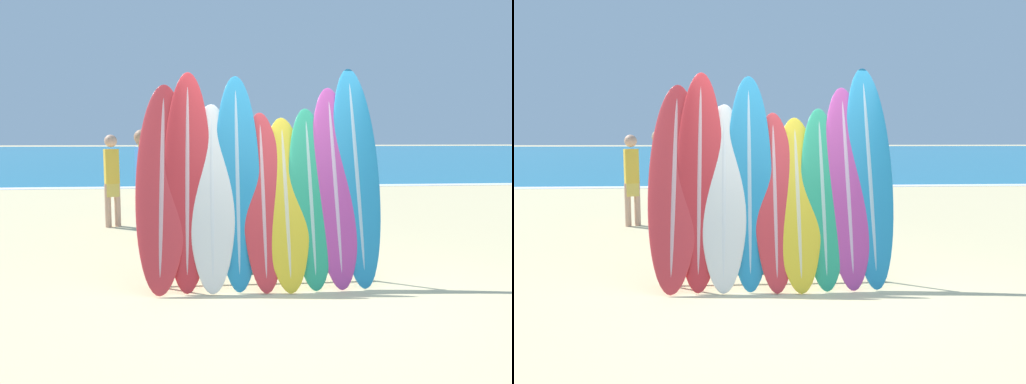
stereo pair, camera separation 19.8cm
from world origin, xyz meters
TOP-DOWN VIEW (x-y plane):
  - ground_plane at (0.00, 0.00)m, footprint 160.00×160.00m
  - ocean_water at (0.00, 40.43)m, footprint 120.00×60.00m
  - surfboard_rack at (-0.23, 0.28)m, footprint 2.57×0.04m
  - surfboard_slot_0 at (-1.37, 0.35)m, footprint 0.59×1.06m
  - surfboard_slot_1 at (-1.08, 0.36)m, footprint 0.54×0.97m
  - surfboard_slot_2 at (-0.80, 0.29)m, footprint 0.53×0.93m
  - surfboard_slot_3 at (-0.51, 0.36)m, footprint 0.52×0.95m
  - surfboard_slot_4 at (-0.22, 0.28)m, footprint 0.48×0.93m
  - surfboard_slot_5 at (0.04, 0.27)m, footprint 0.53×0.95m
  - surfboard_slot_6 at (0.32, 0.29)m, footprint 0.50×0.86m
  - surfboard_slot_7 at (0.62, 0.33)m, footprint 0.53×0.95m
  - surfboard_slot_8 at (0.89, 0.37)m, footprint 0.54×0.97m
  - person_near_water at (-1.92, 2.82)m, footprint 0.26×0.30m
  - person_mid_beach at (-2.65, 4.09)m, footprint 0.29×0.25m
  - person_far_left at (-2.46, 7.31)m, footprint 0.30×0.25m
  - person_far_right at (-2.78, 8.74)m, footprint 0.22×0.28m

SIDE VIEW (x-z plane):
  - ground_plane at x=0.00m, z-range 0.00..0.00m
  - ocean_water at x=0.00m, z-range 0.00..0.01m
  - surfboard_rack at x=-0.23m, z-range 0.04..0.99m
  - person_far_right at x=-2.78m, z-range 0.08..1.73m
  - person_mid_beach at x=-2.65m, z-range 0.08..1.80m
  - person_far_left at x=-2.46m, z-range 0.08..1.84m
  - surfboard_slot_5 at x=0.04m, z-range 0.00..1.94m
  - person_near_water at x=-1.92m, z-range 0.08..1.88m
  - surfboard_slot_4 at x=-0.22m, z-range 0.00..1.99m
  - surfboard_slot_6 at x=0.32m, z-range 0.00..2.04m
  - surfboard_slot_2 at x=-0.80m, z-range 0.00..2.10m
  - surfboard_slot_7 at x=0.62m, z-range 0.00..2.30m
  - surfboard_slot_0 at x=-1.37m, z-range 0.00..2.33m
  - surfboard_slot_3 at x=-0.51m, z-range 0.00..2.43m
  - surfboard_slot_1 at x=-1.08m, z-range 0.00..2.48m
  - surfboard_slot_8 at x=0.89m, z-range 0.00..2.54m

